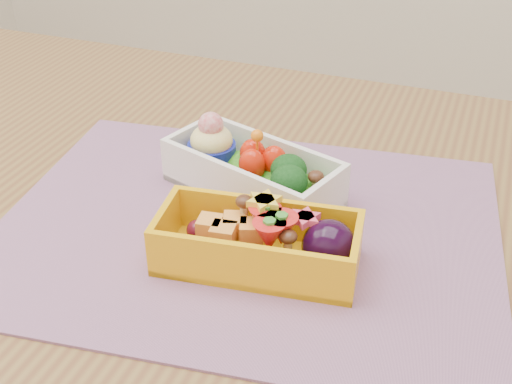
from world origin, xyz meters
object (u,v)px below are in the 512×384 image
(bento_white, at_px, (252,171))
(bento_yellow, at_px, (262,242))
(table, at_px, (221,308))
(placemat, at_px, (247,228))

(bento_white, relative_size, bento_yellow, 1.07)
(table, bearing_deg, bento_yellow, -33.11)
(bento_white, bearing_deg, bento_yellow, -46.82)
(bento_yellow, bearing_deg, placemat, 117.25)
(bento_yellow, bearing_deg, table, 139.37)
(bento_white, xyz_separation_m, bento_yellow, (0.05, -0.11, 0.00))
(table, relative_size, bento_yellow, 6.67)
(table, height_order, bento_white, bento_white)
(placemat, distance_m, bento_yellow, 0.06)
(placemat, distance_m, bento_white, 0.07)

